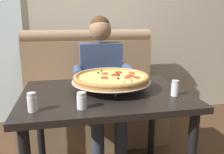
# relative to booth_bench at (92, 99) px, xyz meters

# --- Properties ---
(back_wall_with_window) EXTENTS (6.00, 0.12, 2.80)m
(back_wall_with_window) POSITION_rel_booth_bench_xyz_m (0.00, 0.57, 1.00)
(back_wall_with_window) COLOR #BCB29E
(back_wall_with_window) RESTS_ON ground_plane
(booth_bench) EXTENTS (1.45, 0.78, 1.13)m
(booth_bench) POSITION_rel_booth_bench_xyz_m (0.00, 0.00, 0.00)
(booth_bench) COLOR #937556
(booth_bench) RESTS_ON ground_plane
(dining_table) EXTENTS (1.12, 0.81, 0.75)m
(dining_table) POSITION_rel_booth_bench_xyz_m (0.00, -0.88, 0.25)
(dining_table) COLOR black
(dining_table) RESTS_ON ground_plane
(diner_main) EXTENTS (0.54, 0.64, 1.27)m
(diner_main) POSITION_rel_booth_bench_xyz_m (0.08, -0.27, 0.31)
(diner_main) COLOR #2D3342
(diner_main) RESTS_ON ground_plane
(pizza) EXTENTS (0.56, 0.56, 0.12)m
(pizza) POSITION_rel_booth_bench_xyz_m (0.06, -0.83, 0.44)
(pizza) COLOR silver
(pizza) RESTS_ON dining_table
(shaker_oregano) EXTENTS (0.06, 0.06, 0.10)m
(shaker_oregano) POSITION_rel_booth_bench_xyz_m (-0.18, -1.15, 0.39)
(shaker_oregano) COLOR white
(shaker_oregano) RESTS_ON dining_table
(shaker_parmesan) EXTENTS (0.05, 0.05, 0.11)m
(shaker_parmesan) POSITION_rel_booth_bench_xyz_m (-0.44, -1.14, 0.40)
(shaker_parmesan) COLOR white
(shaker_parmesan) RESTS_ON dining_table
(shaker_pepper_flakes) EXTENTS (0.05, 0.05, 0.10)m
(shaker_pepper_flakes) POSITION_rel_booth_bench_xyz_m (0.44, -1.04, 0.40)
(shaker_pepper_flakes) COLOR white
(shaker_pepper_flakes) RESTS_ON dining_table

